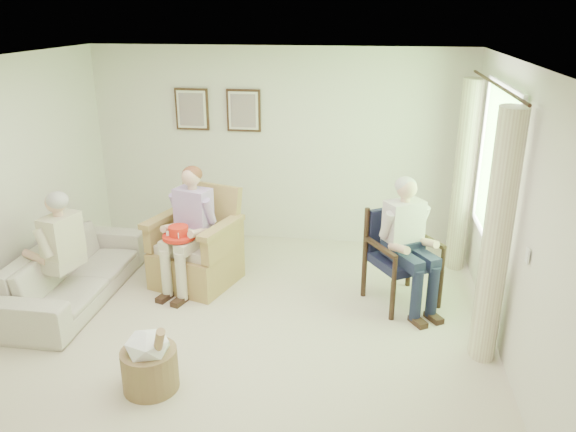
# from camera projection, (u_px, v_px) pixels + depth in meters

# --- Properties ---
(floor) EXTENTS (5.50, 5.50, 0.00)m
(floor) POSITION_uv_depth(u_px,v_px,m) (232.00, 346.00, 5.37)
(floor) COLOR beige
(floor) RESTS_ON ground
(back_wall) EXTENTS (5.00, 0.04, 2.60)m
(back_wall) POSITION_uv_depth(u_px,v_px,m) (278.00, 147.00, 7.47)
(back_wall) COLOR silver
(back_wall) RESTS_ON ground
(right_wall) EXTENTS (0.04, 5.50, 2.60)m
(right_wall) POSITION_uv_depth(u_px,v_px,m) (526.00, 234.00, 4.57)
(right_wall) COLOR silver
(right_wall) RESTS_ON ground
(ceiling) EXTENTS (5.00, 5.50, 0.02)m
(ceiling) POSITION_uv_depth(u_px,v_px,m) (221.00, 66.00, 4.46)
(ceiling) COLOR white
(ceiling) RESTS_ON back_wall
(window) EXTENTS (0.13, 2.50, 1.63)m
(window) POSITION_uv_depth(u_px,v_px,m) (496.00, 163.00, 5.59)
(window) COLOR #2D6B23
(window) RESTS_ON right_wall
(curtain_left) EXTENTS (0.34, 0.34, 2.30)m
(curtain_left) POSITION_uv_depth(u_px,v_px,m) (496.00, 240.00, 4.85)
(curtain_left) COLOR beige
(curtain_left) RESTS_ON ground
(curtain_right) EXTENTS (0.34, 0.34, 2.30)m
(curtain_right) POSITION_uv_depth(u_px,v_px,m) (464.00, 177.00, 6.67)
(curtain_right) COLOR beige
(curtain_right) RESTS_ON ground
(framed_print_left) EXTENTS (0.45, 0.05, 0.55)m
(framed_print_left) POSITION_uv_depth(u_px,v_px,m) (192.00, 109.00, 7.42)
(framed_print_left) COLOR #382114
(framed_print_left) RESTS_ON back_wall
(framed_print_right) EXTENTS (0.45, 0.05, 0.55)m
(framed_print_right) POSITION_uv_depth(u_px,v_px,m) (244.00, 111.00, 7.33)
(framed_print_right) COLOR #382114
(framed_print_right) RESTS_ON back_wall
(wicker_armchair) EXTENTS (0.87, 0.87, 1.11)m
(wicker_armchair) POSITION_uv_depth(u_px,v_px,m) (197.00, 254.00, 6.53)
(wicker_armchair) COLOR tan
(wicker_armchair) RESTS_ON ground
(wood_armchair) EXTENTS (0.66, 0.62, 1.01)m
(wood_armchair) POSITION_uv_depth(u_px,v_px,m) (403.00, 252.00, 6.07)
(wood_armchair) COLOR black
(wood_armchair) RESTS_ON ground
(sofa) EXTENTS (2.11, 0.82, 0.62)m
(sofa) POSITION_uv_depth(u_px,v_px,m) (74.00, 272.00, 6.18)
(sofa) COLOR beige
(sofa) RESTS_ON ground
(person_wicker) EXTENTS (0.40, 0.63, 1.39)m
(person_wicker) POSITION_uv_depth(u_px,v_px,m) (190.00, 221.00, 6.23)
(person_wicker) COLOR beige
(person_wicker) RESTS_ON ground
(person_dark) EXTENTS (0.40, 0.63, 1.39)m
(person_dark) POSITION_uv_depth(u_px,v_px,m) (405.00, 235.00, 5.83)
(person_dark) COLOR #191F38
(person_dark) RESTS_ON ground
(person_sofa) EXTENTS (0.42, 0.63, 1.27)m
(person_sofa) POSITION_uv_depth(u_px,v_px,m) (57.00, 245.00, 5.81)
(person_sofa) COLOR beige
(person_sofa) RESTS_ON ground
(red_hat) EXTENTS (0.36, 0.36, 0.14)m
(red_hat) POSITION_uv_depth(u_px,v_px,m) (179.00, 234.00, 6.09)
(red_hat) COLOR red
(red_hat) RESTS_ON person_wicker
(hatbox) EXTENTS (0.59, 0.59, 0.69)m
(hatbox) POSITION_uv_depth(u_px,v_px,m) (149.00, 360.00, 4.68)
(hatbox) COLOR tan
(hatbox) RESTS_ON ground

